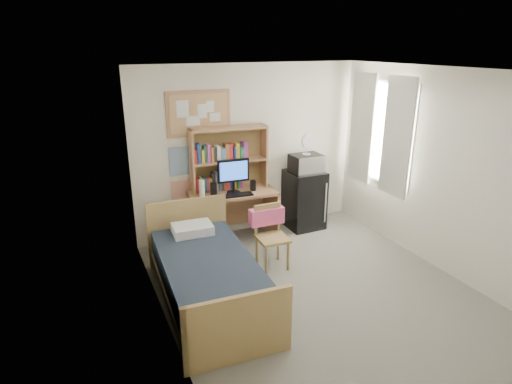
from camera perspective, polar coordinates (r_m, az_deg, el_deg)
name	(u,v)px	position (r m, az deg, el deg)	size (l,w,h in m)	color
floor	(317,293)	(5.40, 8.17, -13.14)	(3.60, 4.20, 0.02)	gray
ceiling	(329,70)	(4.58, 9.76, 15.70)	(3.60, 4.20, 0.02)	white
wall_back	(249,150)	(6.61, -0.95, 5.57)	(3.60, 0.04, 2.60)	white
wall_front	(487,282)	(3.42, 28.45, -10.45)	(3.60, 0.04, 2.60)	white
wall_left	(162,216)	(4.18, -12.40, -3.17)	(0.04, 4.20, 2.60)	white
wall_right	(443,172)	(5.97, 23.64, 2.42)	(0.04, 4.20, 2.60)	white
window_unit	(380,133)	(6.70, 16.22, 7.62)	(0.10, 1.40, 1.70)	white
curtain_left	(397,138)	(6.39, 18.30, 6.88)	(0.04, 0.55, 1.70)	silver
curtain_right	(362,128)	(6.99, 13.94, 8.27)	(0.04, 0.55, 1.70)	silver
bulletin_board	(199,113)	(6.22, -7.65, 10.35)	(0.94, 0.03, 0.64)	tan
poster_wave	(179,161)	(6.28, -10.20, 4.05)	(0.30, 0.01, 0.42)	#2966A4
poster_japan	(181,192)	(6.42, -9.96, 0.00)	(0.28, 0.01, 0.36)	#D54925
desk	(233,216)	(6.45, -3.09, -3.27)	(1.27, 0.64, 0.79)	tan
desk_chair	(273,238)	(5.68, 2.22, -6.14)	(0.43, 0.43, 0.86)	tan
mini_fridge	(304,199)	(6.96, 6.43, -0.96)	(0.56, 0.56, 0.94)	black
bed	(209,281)	(5.03, -6.29, -11.75)	(1.03, 2.05, 0.57)	#1A232F
hutch	(229,159)	(6.31, -3.64, 4.48)	(1.14, 0.29, 0.93)	tan
monitor	(233,176)	(6.17, -3.03, 2.09)	(0.47, 0.04, 0.50)	black
keyboard	(237,195)	(6.12, -2.60, -0.41)	(0.47, 0.15, 0.02)	black
speaker_left	(214,189)	(6.15, -5.67, 0.40)	(0.08, 0.08, 0.19)	black
speaker_right	(253,185)	(6.32, -0.41, 0.89)	(0.07, 0.07, 0.16)	black
water_bottle	(202,189)	(6.06, -7.23, 0.41)	(0.08, 0.08, 0.26)	white
hoodie	(267,216)	(5.75, 1.42, -3.24)	(0.48, 0.14, 0.23)	#FD6092
microwave	(306,163)	(6.76, 6.71, 3.84)	(0.48, 0.36, 0.28)	#BBBBC0
desk_fan	(307,145)	(6.69, 6.80, 6.31)	(0.26, 0.26, 0.32)	white
pillow	(192,229)	(5.52, -8.47, -4.90)	(0.49, 0.35, 0.12)	white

